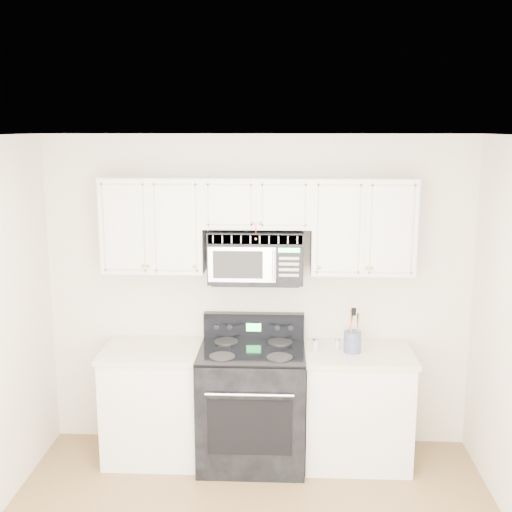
{
  "coord_description": "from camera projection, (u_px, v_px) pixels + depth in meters",
  "views": [
    {
      "loc": [
        0.21,
        -3.39,
        2.65
      ],
      "look_at": [
        0.0,
        1.3,
        1.7
      ],
      "focal_mm": 45.0,
      "sensor_mm": 36.0,
      "label": 1
    }
  ],
  "objects": [
    {
      "name": "room",
      "position": [
        246.0,
        372.0,
        3.6
      ],
      "size": [
        3.51,
        3.51,
        2.61
      ],
      "color": "brown",
      "rests_on": "ground"
    },
    {
      "name": "range",
      "position": [
        252.0,
        403.0,
        5.13
      ],
      "size": [
        0.83,
        0.75,
        1.14
      ],
      "color": "black",
      "rests_on": "ground"
    },
    {
      "name": "shaker_salt",
      "position": [
        315.0,
        345.0,
        5.03
      ],
      "size": [
        0.05,
        0.05,
        0.11
      ],
      "color": "#B6B7C1",
      "rests_on": "base_cabinet_right"
    },
    {
      "name": "utensil_crock",
      "position": [
        353.0,
        341.0,
        5.01
      ],
      "size": [
        0.13,
        0.13,
        0.36
      ],
      "color": "#4D5E7C",
      "rests_on": "base_cabinet_right"
    },
    {
      "name": "shaker_pepper",
      "position": [
        338.0,
        344.0,
        5.07
      ],
      "size": [
        0.04,
        0.04,
        0.09
      ],
      "color": "#B6B7C1",
      "rests_on": "base_cabinet_right"
    },
    {
      "name": "upper_cabinets",
      "position": [
        258.0,
        220.0,
        5.03
      ],
      "size": [
        2.44,
        0.37,
        0.75
      ],
      "color": "white",
      "rests_on": "ground"
    },
    {
      "name": "microwave",
      "position": [
        256.0,
        256.0,
        5.06
      ],
      "size": [
        0.74,
        0.42,
        0.41
      ],
      "color": "black",
      "rests_on": "ground"
    },
    {
      "name": "base_cabinet_right",
      "position": [
        356.0,
        409.0,
        5.15
      ],
      "size": [
        0.86,
        0.65,
        0.92
      ],
      "color": "white",
      "rests_on": "ground"
    },
    {
      "name": "base_cabinet_left",
      "position": [
        159.0,
        406.0,
        5.22
      ],
      "size": [
        0.86,
        0.65,
        0.92
      ],
      "color": "white",
      "rests_on": "ground"
    }
  ]
}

